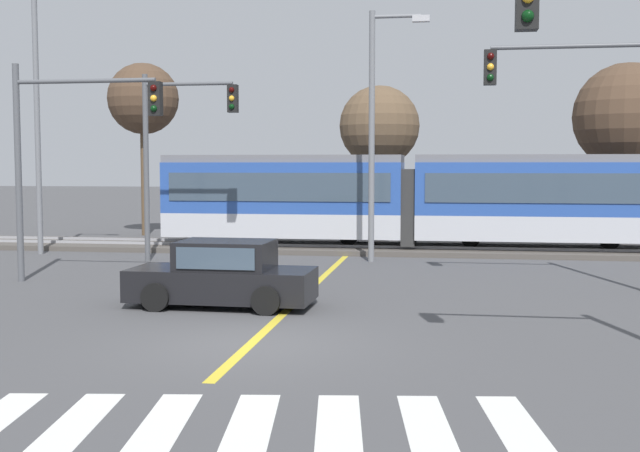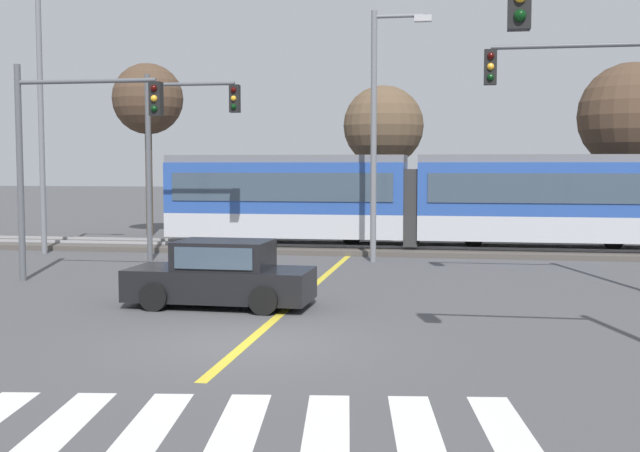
% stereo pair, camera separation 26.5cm
% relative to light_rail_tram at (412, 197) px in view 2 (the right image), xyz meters
% --- Properties ---
extents(ground_plane, '(200.00, 200.00, 0.00)m').
position_rel_light_rail_tram_xyz_m(ground_plane, '(-2.15, -16.07, -2.05)').
color(ground_plane, '#474749').
extents(track_bed, '(120.00, 4.00, 0.18)m').
position_rel_light_rail_tram_xyz_m(track_bed, '(-2.15, 0.01, -1.96)').
color(track_bed, '#4C4742').
rests_on(track_bed, ground).
extents(rail_near, '(120.00, 0.08, 0.10)m').
position_rel_light_rail_tram_xyz_m(rail_near, '(-2.15, -0.71, -1.82)').
color(rail_near, '#939399').
rests_on(rail_near, track_bed).
extents(rail_far, '(120.00, 0.08, 0.10)m').
position_rel_light_rail_tram_xyz_m(rail_far, '(-2.15, 0.73, -1.82)').
color(rail_far, '#939399').
rests_on(rail_far, track_bed).
extents(light_rail_tram, '(18.50, 2.64, 3.43)m').
position_rel_light_rail_tram_xyz_m(light_rail_tram, '(0.00, 0.00, 0.00)').
color(light_rail_tram, '#B7BAC1').
rests_on(light_rail_tram, track_bed).
extents(crosswalk_stripe_3, '(0.92, 2.85, 0.01)m').
position_rel_light_rail_tram_xyz_m(crosswalk_stripe_3, '(-3.24, -20.91, -2.04)').
color(crosswalk_stripe_3, silver).
rests_on(crosswalk_stripe_3, ground).
extents(crosswalk_stripe_4, '(0.92, 2.85, 0.01)m').
position_rel_light_rail_tram_xyz_m(crosswalk_stripe_4, '(-2.15, -20.77, -2.04)').
color(crosswalk_stripe_4, silver).
rests_on(crosswalk_stripe_4, ground).
extents(crosswalk_stripe_5, '(0.92, 2.85, 0.01)m').
position_rel_light_rail_tram_xyz_m(crosswalk_stripe_5, '(-1.06, -20.63, -2.04)').
color(crosswalk_stripe_5, silver).
rests_on(crosswalk_stripe_5, ground).
extents(crosswalk_stripe_6, '(0.92, 2.85, 0.01)m').
position_rel_light_rail_tram_xyz_m(crosswalk_stripe_6, '(0.03, -20.48, -2.04)').
color(crosswalk_stripe_6, silver).
rests_on(crosswalk_stripe_6, ground).
extents(crosswalk_stripe_7, '(0.92, 2.85, 0.01)m').
position_rel_light_rail_tram_xyz_m(crosswalk_stripe_7, '(1.12, -20.34, -2.04)').
color(crosswalk_stripe_7, silver).
rests_on(crosswalk_stripe_7, ground).
extents(crosswalk_stripe_8, '(0.92, 2.85, 0.01)m').
position_rel_light_rail_tram_xyz_m(crosswalk_stripe_8, '(2.21, -20.19, -2.04)').
color(crosswalk_stripe_8, silver).
rests_on(crosswalk_stripe_8, ground).
extents(lane_centre_line, '(0.20, 16.78, 0.01)m').
position_rel_light_rail_tram_xyz_m(lane_centre_line, '(-2.15, -10.38, -2.05)').
color(lane_centre_line, gold).
rests_on(lane_centre_line, ground).
extents(sedan_crossing, '(4.24, 2.00, 1.52)m').
position_rel_light_rail_tram_xyz_m(sedan_crossing, '(-3.71, -12.44, -1.35)').
color(sedan_crossing, black).
rests_on(sedan_crossing, ground).
extents(traffic_light_mid_left, '(4.25, 0.38, 6.01)m').
position_rel_light_rail_tram_xyz_m(traffic_light_mid_left, '(-8.91, -9.43, 1.93)').
color(traffic_light_mid_left, '#515459').
rests_on(traffic_light_mid_left, ground).
extents(traffic_light_far_left, '(3.25, 0.38, 6.24)m').
position_rel_light_rail_tram_xyz_m(traffic_light_far_left, '(-7.52, -4.45, 2.07)').
color(traffic_light_far_left, '#515459').
rests_on(traffic_light_far_left, ground).
extents(traffic_light_mid_right, '(4.25, 0.38, 6.76)m').
position_rel_light_rail_tram_xyz_m(traffic_light_mid_right, '(5.07, -8.64, 2.40)').
color(traffic_light_mid_right, '#515459').
rests_on(traffic_light_mid_right, ground).
extents(street_lamp_west, '(2.01, 0.28, 9.61)m').
position_rel_light_rail_tram_xyz_m(street_lamp_west, '(-13.07, -2.94, 3.32)').
color(street_lamp_west, slate).
rests_on(street_lamp_west, ground).
extents(street_lamp_centre, '(1.97, 0.28, 8.28)m').
position_rel_light_rail_tram_xyz_m(street_lamp_centre, '(-0.93, -3.44, 2.64)').
color(street_lamp_centre, slate).
rests_on(street_lamp_centre, ground).
extents(bare_tree_far_west, '(3.23, 3.23, 7.86)m').
position_rel_light_rail_tram_xyz_m(bare_tree_far_west, '(-12.32, 5.08, 4.14)').
color(bare_tree_far_west, brown).
rests_on(bare_tree_far_west, ground).
extents(bare_tree_west, '(3.59, 3.59, 6.77)m').
position_rel_light_rail_tram_xyz_m(bare_tree_west, '(-1.61, 5.89, 2.90)').
color(bare_tree_west, brown).
rests_on(bare_tree_west, ground).
extents(bare_tree_east, '(4.40, 4.40, 7.43)m').
position_rel_light_rail_tram_xyz_m(bare_tree_east, '(8.69, 4.62, 3.16)').
color(bare_tree_east, brown).
rests_on(bare_tree_east, ground).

